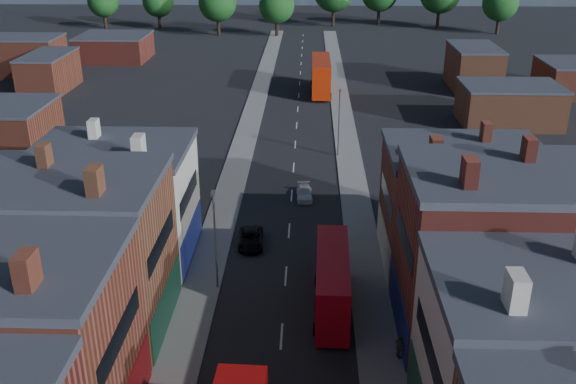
# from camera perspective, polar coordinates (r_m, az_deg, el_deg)

# --- Properties ---
(pavement_west) EXTENTS (3.00, 200.00, 0.12)m
(pavement_west) POSITION_cam_1_polar(r_m,az_deg,el_deg) (68.11, -5.10, 0.47)
(pavement_west) COLOR gray
(pavement_west) RESTS_ON ground
(pavement_east) EXTENTS (3.00, 200.00, 0.12)m
(pavement_east) POSITION_cam_1_polar(r_m,az_deg,el_deg) (67.79, 5.87, 0.32)
(pavement_east) COLOR gray
(pavement_east) RESTS_ON ground
(lamp_post_2) EXTENTS (0.25, 0.70, 8.12)m
(lamp_post_2) POSITION_cam_1_polar(r_m,az_deg,el_deg) (48.02, -6.52, -3.73)
(lamp_post_2) COLOR slate
(lamp_post_2) RESTS_ON ground
(lamp_post_3) EXTENTS (0.25, 0.70, 8.12)m
(lamp_post_3) POSITION_cam_1_polar(r_m,az_deg,el_deg) (75.54, 4.57, 6.56)
(lamp_post_3) COLOR slate
(lamp_post_3) RESTS_ON ground
(bus_1) EXTENTS (2.73, 10.15, 4.36)m
(bus_1) POSITION_cam_1_polar(r_m,az_deg,el_deg) (46.47, 3.95, -7.93)
(bus_1) COLOR red
(bus_1) RESTS_ON ground
(bus_2) EXTENTS (3.23, 12.64, 5.46)m
(bus_2) POSITION_cam_1_polar(r_m,az_deg,el_deg) (104.52, 2.95, 10.33)
(bus_2) COLOR #B92408
(bus_2) RESTS_ON ground
(car_2) EXTENTS (2.35, 4.63, 1.25)m
(car_2) POSITION_cam_1_polar(r_m,az_deg,el_deg) (55.96, -3.33, -4.16)
(car_2) COLOR black
(car_2) RESTS_ON ground
(car_3) EXTENTS (1.75, 3.93, 1.12)m
(car_3) POSITION_cam_1_polar(r_m,az_deg,el_deg) (65.06, 1.45, -0.09)
(car_3) COLOR silver
(car_3) RESTS_ON ground
(ped_3) EXTENTS (0.77, 1.09, 1.70)m
(ped_3) POSITION_cam_1_polar(r_m,az_deg,el_deg) (42.98, 9.89, -13.40)
(ped_3) COLOR #5B584E
(ped_3) RESTS_ON pavement_east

